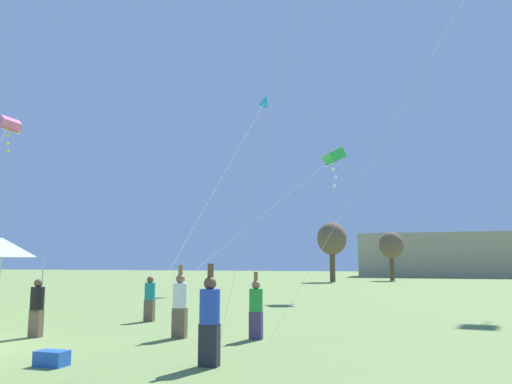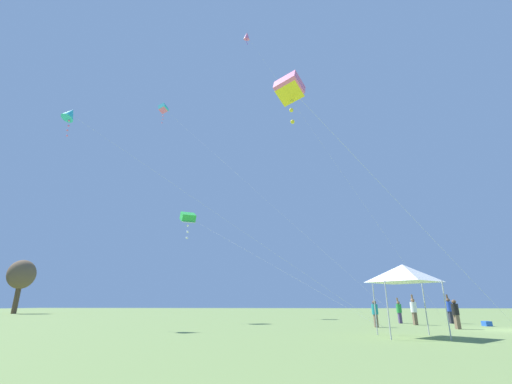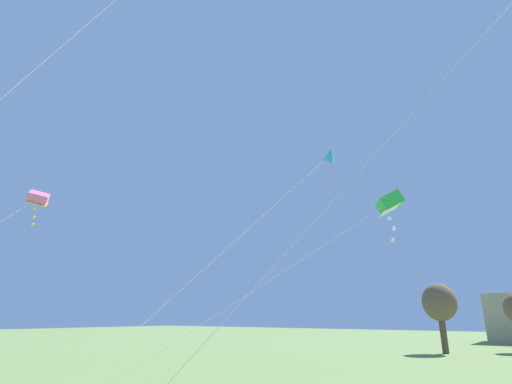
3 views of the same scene
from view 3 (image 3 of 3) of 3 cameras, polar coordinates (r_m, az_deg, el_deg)
tree_far_right at (r=44.25m, az=24.73°, el=-14.22°), size 3.21×3.21×6.48m
kite_pink_box_0 at (r=25.46m, az=-28.70°, el=-0.84°), size 7.04×11.16×10.25m
kite_cyan_diamond_1 at (r=31.93m, az=10.53°, el=5.13°), size 2.48×22.99×16.16m
kite_green_box_4 at (r=20.48m, az=18.53°, el=-1.60°), size 6.19×15.19×9.21m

